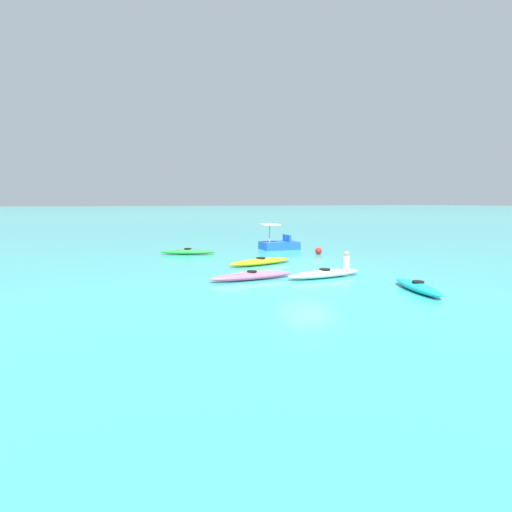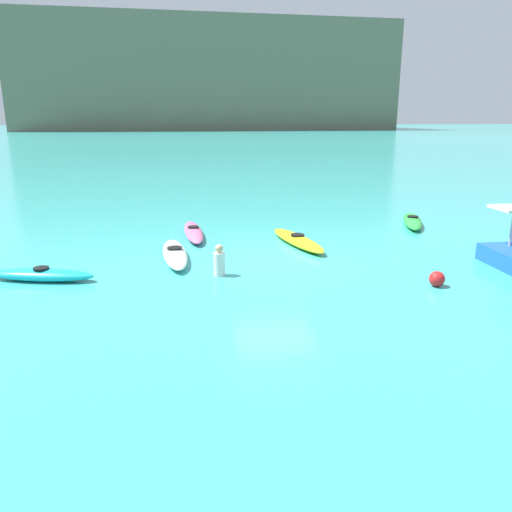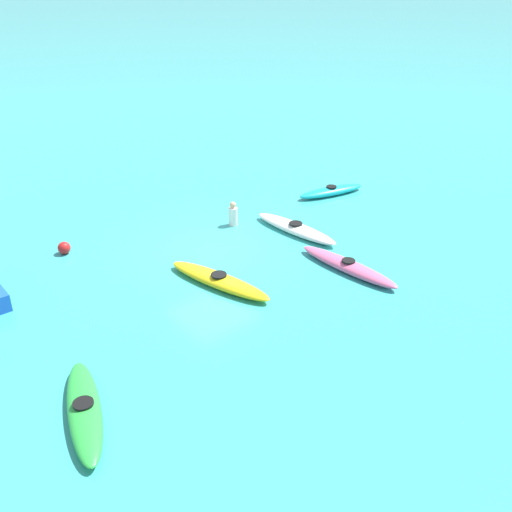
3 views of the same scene
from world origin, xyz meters
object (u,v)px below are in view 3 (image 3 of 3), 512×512
at_px(person_near_shore, 233,215).
at_px(buoy_red, 64,248).
at_px(kayak_yellow, 219,280).
at_px(kayak_green, 84,410).
at_px(kayak_white, 296,228).
at_px(kayak_cyan, 331,191).
at_px(kayak_pink, 348,266).

bearing_deg(person_near_shore, buoy_red, -18.19).
distance_m(kayak_yellow, kayak_green, 5.91).
height_order(kayak_yellow, kayak_white, same).
relative_size(kayak_cyan, buoy_red, 7.30).
height_order(kayak_white, kayak_pink, same).
distance_m(kayak_cyan, person_near_shore, 4.74).
height_order(kayak_green, person_near_shore, person_near_shore).
relative_size(kayak_green, kayak_cyan, 1.13).
distance_m(kayak_yellow, person_near_shore, 4.21).
height_order(kayak_white, person_near_shore, person_near_shore).
relative_size(kayak_white, kayak_cyan, 1.21).
distance_m(kayak_white, person_near_shore, 2.26).
bearing_deg(kayak_pink, buoy_red, -47.98).
bearing_deg(kayak_pink, kayak_yellow, -28.06).
bearing_deg(kayak_pink, kayak_cyan, -132.48).
xyz_separation_m(kayak_green, buoy_red, (-2.86, -7.25, 0.04)).
distance_m(kayak_green, kayak_cyan, 14.03).
xyz_separation_m(kayak_yellow, kayak_pink, (-3.47, 1.85, -0.00)).
bearing_deg(kayak_green, kayak_yellow, -155.52).
bearing_deg(buoy_red, kayak_white, 151.10).
relative_size(kayak_pink, buoy_red, 8.95).
bearing_deg(person_near_shore, kayak_cyan, 176.48).
distance_m(kayak_white, buoy_red, 7.62).
relative_size(kayak_white, person_near_shore, 4.00).
bearing_deg(kayak_yellow, kayak_white, -164.91).
bearing_deg(buoy_red, kayak_yellow, 117.71).
height_order(kayak_white, buoy_red, buoy_red).
bearing_deg(kayak_pink, kayak_white, -102.84).
distance_m(kayak_yellow, kayak_pink, 3.94).
xyz_separation_m(kayak_green, kayak_pink, (-8.85, -0.60, -0.00)).
xyz_separation_m(kayak_yellow, kayak_white, (-4.15, -1.12, 0.00)).
bearing_deg(kayak_yellow, buoy_red, -62.29).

